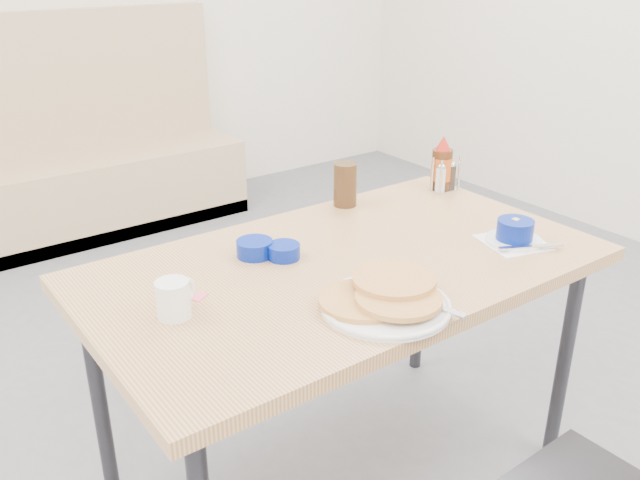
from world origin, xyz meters
TOP-DOWN VIEW (x-y plane):
  - booth_bench at (0.00, 2.78)m, footprint 1.90×0.56m
  - dining_table at (0.00, 0.25)m, footprint 1.40×0.80m
  - pancake_plate at (-0.08, -0.01)m, footprint 0.31×0.32m
  - coffee_mug at (-0.50, 0.25)m, footprint 0.11×0.08m
  - grits_setting at (0.47, 0.06)m, footprint 0.21×0.22m
  - creamer_bowl at (-0.18, 0.42)m, footprint 0.10×0.10m
  - butter_bowl at (-0.12, 0.37)m, footprint 0.09×0.09m
  - amber_tumbler at (0.26, 0.59)m, footprint 0.10×0.10m
  - condiment_caddy at (0.64, 0.50)m, footprint 0.10×0.06m
  - syrup_bottle at (0.64, 0.52)m, footprint 0.07×0.07m
  - sugar_wrapper at (-0.42, 0.30)m, footprint 0.05×0.04m

SIDE VIEW (x-z plane):
  - booth_bench at x=0.00m, z-range -0.26..0.96m
  - dining_table at x=0.00m, z-range 0.32..1.08m
  - sugar_wrapper at x=-0.42m, z-range 0.76..0.76m
  - butter_bowl at x=-0.12m, z-range 0.76..0.80m
  - creamer_bowl at x=-0.18m, z-range 0.76..0.80m
  - pancake_plate at x=-0.08m, z-range 0.75..0.81m
  - grits_setting at x=0.47m, z-range 0.75..0.83m
  - condiment_caddy at x=0.64m, z-range 0.74..0.86m
  - coffee_mug at x=-0.50m, z-range 0.76..0.85m
  - amber_tumbler at x=0.26m, z-range 0.76..0.90m
  - syrup_bottle at x=0.64m, z-range 0.75..0.94m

